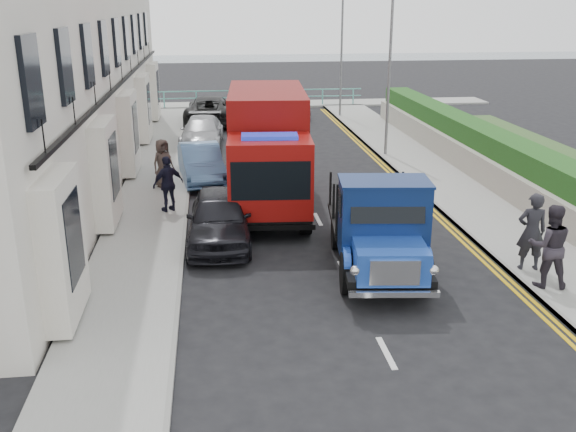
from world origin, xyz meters
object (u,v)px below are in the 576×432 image
object	(u,v)px
parked_car_front	(220,217)
lamp_far	(340,46)
red_lorry	(268,147)
pedestrian_east_near	(532,232)
lamp_mid	(387,62)
bedford_lorry	(381,234)

from	to	relation	value
parked_car_front	lamp_far	bearing A→B (deg)	72.67
red_lorry	parked_car_front	size ratio (longest dim) A/B	1.67
lamp_far	pedestrian_east_near	size ratio (longest dim) A/B	3.59
lamp_mid	bedford_lorry	world-z (taller)	lamp_mid
lamp_mid	red_lorry	bearing A→B (deg)	-131.38
bedford_lorry	parked_car_front	world-z (taller)	bedford_lorry
red_lorry	pedestrian_east_near	size ratio (longest dim) A/B	3.68
lamp_mid	parked_car_front	world-z (taller)	lamp_mid
red_lorry	parked_car_front	world-z (taller)	red_lorry
lamp_mid	parked_car_front	distance (m)	12.45
red_lorry	pedestrian_east_near	distance (m)	8.70
lamp_far	red_lorry	world-z (taller)	lamp_far
lamp_mid	bedford_lorry	size ratio (longest dim) A/B	1.30
lamp_far	parked_car_front	world-z (taller)	lamp_far
lamp_mid	red_lorry	distance (m)	8.66
lamp_far	bedford_lorry	size ratio (longest dim) A/B	1.30
lamp_mid	lamp_far	size ratio (longest dim) A/B	1.00
pedestrian_east_near	red_lorry	bearing A→B (deg)	-39.40
parked_car_front	red_lorry	bearing A→B (deg)	66.29
bedford_lorry	parked_car_front	size ratio (longest dim) A/B	1.25
lamp_mid	parked_car_front	bearing A→B (deg)	-126.89
red_lorry	parked_car_front	bearing A→B (deg)	-112.66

